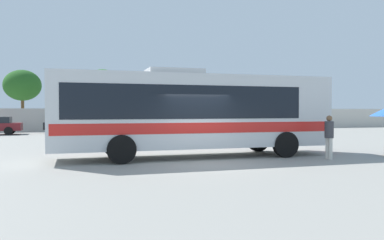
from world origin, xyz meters
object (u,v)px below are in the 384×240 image
Objects in this scene: coach_bus_silver_red at (191,111)px; attendant_by_bus_door at (329,134)px; parked_car_third_maroon at (139,123)px; parked_car_second_black at (72,124)px; roadside_tree_left at (22,85)px; roadside_tree_midleft at (102,84)px.

attendant_by_bus_door is at bearing -22.93° from coach_bus_silver_red.
coach_bus_silver_red is at bearing -91.54° from parked_car_third_maroon.
roadside_tree_left is at bearing 118.48° from parked_car_second_black.
parked_car_third_maroon is at bearing 101.99° from attendant_by_bus_door.
coach_bus_silver_red is 2.71× the size of parked_car_third_maroon.
roadside_tree_left is (-5.18, 9.56, 3.78)m from parked_car_second_black.
coach_bus_silver_red is 19.01m from parked_car_third_maroon.
coach_bus_silver_red is 30.60m from roadside_tree_left.
coach_bus_silver_red is at bearing -70.04° from roadside_tree_left.
attendant_by_bus_door is 0.39× the size of parked_car_second_black.
roadside_tree_midleft is at bearing 103.08° from attendant_by_bus_door.
attendant_by_bus_door is at bearing -78.01° from parked_car_third_maroon.
roadside_tree_midleft is (-2.72, 9.88, 4.04)m from parked_car_third_maroon.
roadside_tree_left is 8.21m from roadside_tree_midleft.
coach_bus_silver_red is at bearing 157.07° from attendant_by_bus_door.
parked_car_second_black is 1.03× the size of parked_car_third_maroon.
roadside_tree_midleft reaches higher than attendant_by_bus_door.
parked_car_second_black is 10.98m from roadside_tree_midleft.
coach_bus_silver_red reaches higher than parked_car_third_maroon.
attendant_by_bus_door is at bearing -63.42° from roadside_tree_left.
roadside_tree_midleft reaches higher than parked_car_second_black.
roadside_tree_left is at bearing -178.69° from roadside_tree_midleft.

